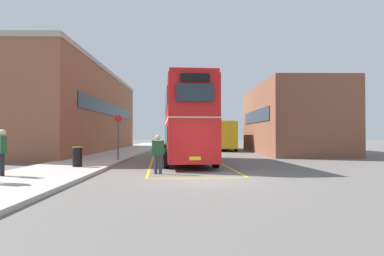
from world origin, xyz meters
name	(u,v)px	position (x,y,z in m)	size (l,w,h in m)	color
ground_plane	(195,155)	(0.00, 14.40, 0.00)	(135.60, 135.60, 0.00)	#66605B
sidewalk_left	(121,153)	(-6.50, 16.80, 0.07)	(4.00, 57.60, 0.14)	#B2ADA3
brick_building_left	(83,111)	(-10.81, 19.73, 3.91)	(5.55, 25.83, 7.81)	brown
depot_building_right	(291,120)	(8.64, 17.08, 2.99)	(6.35, 13.43, 5.98)	brown
double_decker_bus	(187,121)	(-0.67, 7.23, 2.51)	(3.35, 10.14, 4.75)	black
single_deck_bus	(220,135)	(2.84, 23.01, 1.64)	(2.89, 8.65, 3.02)	black
pedestrian_boarding	(158,151)	(-1.88, 1.71, 0.98)	(0.55, 0.35, 1.69)	#2D2D38
pedestrian_waiting_near	(2,149)	(-7.65, 0.03, 1.17)	(0.51, 0.51, 1.76)	black
litter_bin	(77,157)	(-5.97, 3.57, 0.63)	(0.48, 0.48, 0.97)	black
bus_stop_sign	(118,133)	(-4.88, 7.76, 1.79)	(0.43, 0.16, 2.74)	#4C4C51
bay_marking_yellow	(188,166)	(-0.60, 5.36, 0.00)	(5.09, 12.30, 0.01)	gold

